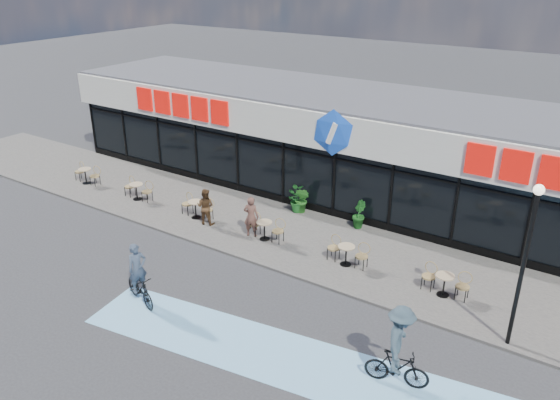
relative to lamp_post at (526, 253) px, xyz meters
name	(u,v)px	position (x,y,z in m)	size (l,w,h in m)	color
ground	(231,295)	(-8.11, -2.30, -2.99)	(120.00, 120.00, 0.00)	#28282B
sidewalk	(302,240)	(-8.11, 2.20, -2.94)	(44.00, 5.00, 0.10)	#58544E
bike_lane	(314,367)	(-4.11, -3.80, -2.98)	(14.00, 2.20, 0.01)	#6EA9D1
building	(366,147)	(-8.11, 7.63, -0.65)	(30.60, 6.57, 4.75)	black
lamp_post	(526,253)	(0.00, 0.00, 0.00)	(0.28, 0.28, 4.82)	black
bistro_set_0	(87,174)	(-19.80, 1.45, -2.43)	(1.54, 0.62, 0.90)	tan
bistro_set_1	(138,189)	(-16.30, 1.45, -2.43)	(1.54, 0.62, 0.90)	tan
bistro_set_2	(197,207)	(-12.80, 1.45, -2.43)	(1.54, 0.62, 0.90)	tan
bistro_set_3	(266,228)	(-9.30, 1.45, -2.43)	(1.54, 0.62, 0.90)	tan
bistro_set_4	(347,252)	(-5.80, 1.45, -2.43)	(1.54, 0.62, 0.90)	tan
bistro_set_5	(445,282)	(-2.30, 1.45, -2.43)	(1.54, 0.62, 0.90)	tan
potted_plant_left	(297,200)	(-9.62, 4.20, -2.36)	(0.95, 0.82, 1.05)	#17521B
potted_plant_mid	(302,200)	(-9.35, 4.22, -2.31)	(0.64, 0.51, 1.16)	#205A19
potted_plant_right	(358,214)	(-6.76, 4.30, -2.33)	(0.61, 0.49, 1.12)	#164D16
patron_left	(251,217)	(-9.89, 1.31, -2.06)	(0.60, 0.40, 1.65)	#503229
patron_right	(205,206)	(-12.07, 1.17, -2.12)	(0.74, 0.58, 1.53)	#3F2916
cyclist_a	(399,349)	(-2.05, -3.17, -1.89)	(1.72, 1.34, 2.33)	black
cyclist_c	(139,282)	(-10.22, -4.19, -2.24)	(1.80, 1.01, 2.08)	black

